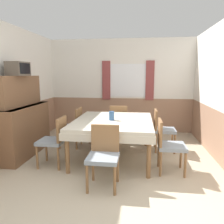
# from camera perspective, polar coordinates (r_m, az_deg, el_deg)

# --- Properties ---
(ground_plane) EXTENTS (16.00, 16.00, 0.00)m
(ground_plane) POSITION_cam_1_polar(r_m,az_deg,el_deg) (2.85, -5.73, -24.79)
(ground_plane) COLOR tan
(wall_back) EXTENTS (4.40, 0.09, 2.60)m
(wall_back) POSITION_cam_1_polar(r_m,az_deg,el_deg) (6.25, 2.39, 6.89)
(wall_back) COLOR white
(wall_back) RESTS_ON ground_plane
(wall_left) EXTENTS (0.05, 4.31, 2.60)m
(wall_left) POSITION_cam_1_polar(r_m,az_deg,el_deg) (4.97, -24.01, 5.27)
(wall_left) COLOR white
(wall_left) RESTS_ON ground_plane
(wall_right) EXTENTS (0.05, 4.31, 2.60)m
(wall_right) POSITION_cam_1_polar(r_m,az_deg,el_deg) (4.50, 26.56, 4.71)
(wall_right) COLOR white
(wall_right) RESTS_ON ground_plane
(dining_table) EXTENTS (1.51, 1.80, 0.76)m
(dining_table) POSITION_cam_1_polar(r_m,az_deg,el_deg) (4.22, 0.35, -3.35)
(dining_table) COLOR beige
(dining_table) RESTS_ON ground_plane
(chair_left_near) EXTENTS (0.44, 0.44, 0.89)m
(chair_left_near) POSITION_cam_1_polar(r_m,az_deg,el_deg) (4.01, -14.72, -6.84)
(chair_left_near) COLOR brown
(chair_left_near) RESTS_ON ground_plane
(chair_right_near) EXTENTS (0.44, 0.44, 0.89)m
(chair_right_near) POSITION_cam_1_polar(r_m,az_deg,el_deg) (3.75, 14.39, -7.96)
(chair_right_near) COLOR brown
(chair_right_near) RESTS_ON ground_plane
(chair_head_window) EXTENTS (0.44, 0.44, 0.89)m
(chair_head_window) POSITION_cam_1_polar(r_m,az_deg,el_deg) (5.35, 1.83, -2.38)
(chair_head_window) COLOR brown
(chair_head_window) RESTS_ON ground_plane
(chair_left_far) EXTENTS (0.44, 0.44, 0.89)m
(chair_left_far) POSITION_cam_1_polar(r_m,az_deg,el_deg) (4.98, -10.11, -3.45)
(chair_left_far) COLOR brown
(chair_left_far) RESTS_ON ground_plane
(chair_right_far) EXTENTS (0.44, 0.44, 0.89)m
(chair_right_far) POSITION_cam_1_polar(r_m,az_deg,el_deg) (4.77, 12.87, -4.10)
(chair_right_far) COLOR brown
(chair_right_far) RESTS_ON ground_plane
(chair_head_near) EXTENTS (0.44, 0.44, 0.89)m
(chair_head_near) POSITION_cam_1_polar(r_m,az_deg,el_deg) (3.21, -2.17, -10.72)
(chair_head_near) COLOR brown
(chair_head_near) RESTS_ON ground_plane
(sideboard) EXTENTS (0.46, 1.49, 1.59)m
(sideboard) POSITION_cam_1_polar(r_m,az_deg,el_deg) (4.74, -22.26, -2.32)
(sideboard) COLOR brown
(sideboard) RESTS_ON ground_plane
(tv) EXTENTS (0.29, 0.44, 0.26)m
(tv) POSITION_cam_1_polar(r_m,az_deg,el_deg) (4.53, -23.32, 10.33)
(tv) COLOR #51473D
(tv) RESTS_ON sideboard
(vase) EXTENTS (0.10, 0.10, 0.17)m
(vase) POSITION_cam_1_polar(r_m,az_deg,el_deg) (4.15, -0.09, -0.99)
(vase) COLOR #335684
(vase) RESTS_ON dining_table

